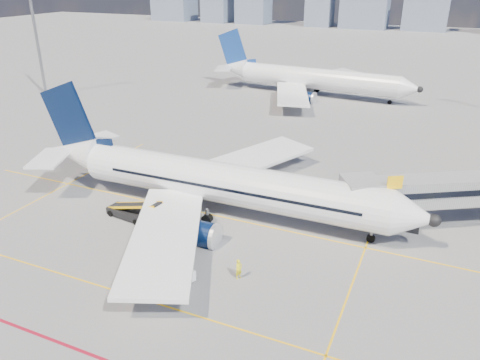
# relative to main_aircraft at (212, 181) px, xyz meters

# --- Properties ---
(ground) EXTENTS (420.00, 420.00, 0.00)m
(ground) POSITION_rel_main_aircraft_xyz_m (1.71, -8.94, -3.22)
(ground) COLOR gray
(ground) RESTS_ON ground
(apron_markings) EXTENTS (90.00, 35.12, 0.01)m
(apron_markings) POSITION_rel_main_aircraft_xyz_m (1.13, -12.85, -3.21)
(apron_markings) COLOR yellow
(apron_markings) RESTS_ON ground
(floodlight_mast_nw) EXTENTS (3.20, 0.61, 25.45)m
(floodlight_mast_nw) POSITION_rel_main_aircraft_xyz_m (-53.29, 31.06, 10.37)
(floodlight_mast_nw) COLOR gray
(floodlight_mast_nw) RESTS_ON ground
(distant_skyline) EXTENTS (251.55, 14.93, 30.17)m
(distant_skyline) POSITION_rel_main_aircraft_xyz_m (-8.23, 181.06, 7.71)
(distant_skyline) COLOR slate
(distant_skyline) RESTS_ON ground
(main_aircraft) EXTENTS (42.19, 36.76, 12.29)m
(main_aircraft) POSITION_rel_main_aircraft_xyz_m (0.00, 0.00, 0.00)
(main_aircraft) COLOR white
(main_aircraft) RESTS_ON ground
(second_aircraft) EXTENTS (42.12, 36.66, 12.29)m
(second_aircraft) POSITION_rel_main_aircraft_xyz_m (-5.08, 52.28, 0.00)
(second_aircraft) COLOR white
(second_aircraft) RESTS_ON ground
(baggage_tug) EXTENTS (2.71, 2.24, 1.65)m
(baggage_tug) POSITION_rel_main_aircraft_xyz_m (2.94, -11.51, -2.43)
(baggage_tug) COLOR white
(baggage_tug) RESTS_ON ground
(cargo_dolly) EXTENTS (4.14, 2.20, 2.17)m
(cargo_dolly) POSITION_rel_main_aircraft_xyz_m (0.42, -10.34, -2.03)
(cargo_dolly) COLOR black
(cargo_dolly) RESTS_ON ground
(belt_loader) EXTENTS (6.60, 2.38, 2.65)m
(belt_loader) POSITION_rel_main_aircraft_xyz_m (-6.74, -4.85, -2.53)
(belt_loader) COLOR black
(belt_loader) RESTS_ON ground
(ramp_worker) EXTENTS (0.64, 0.75, 1.73)m
(ramp_worker) POSITION_rel_main_aircraft_xyz_m (7.26, -9.63, -2.35)
(ramp_worker) COLOR yellow
(ramp_worker) RESTS_ON ground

